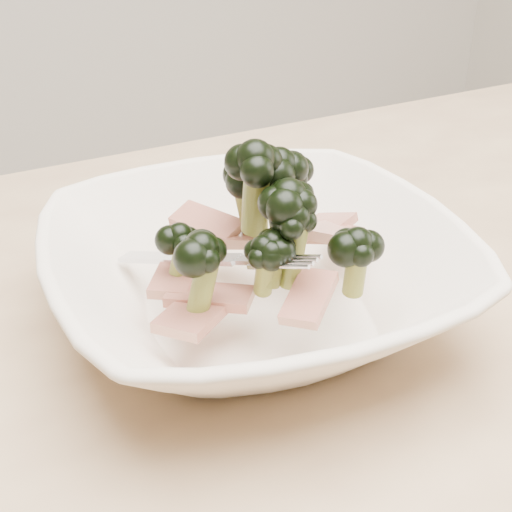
# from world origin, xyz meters

# --- Properties ---
(dining_table) EXTENTS (1.20, 0.80, 0.75)m
(dining_table) POSITION_xyz_m (0.00, 0.00, 0.65)
(dining_table) COLOR tan
(dining_table) RESTS_ON ground
(broccoli_dish) EXTENTS (0.32, 0.32, 0.14)m
(broccoli_dish) POSITION_xyz_m (-0.09, 0.05, 0.79)
(broccoli_dish) COLOR #F0E1CB
(broccoli_dish) RESTS_ON dining_table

